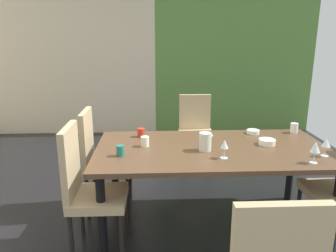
# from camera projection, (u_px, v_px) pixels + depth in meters

# --- Properties ---
(ground_plane) EXTENTS (5.93, 6.08, 0.02)m
(ground_plane) POSITION_uv_depth(u_px,v_px,m) (144.00, 218.00, 3.18)
(ground_plane) COLOR black
(back_panel_interior) EXTENTS (3.11, 0.10, 2.87)m
(back_panel_interior) POSITION_uv_depth(u_px,v_px,m) (65.00, 52.00, 5.62)
(back_panel_interior) COLOR beige
(back_panel_interior) RESTS_ON ground_plane
(garden_window_panel) EXTENTS (2.82, 0.10, 2.87)m
(garden_window_panel) POSITION_uv_depth(u_px,v_px,m) (235.00, 52.00, 5.75)
(garden_window_panel) COLOR #557F39
(garden_window_panel) RESTS_ON ground_plane
(dining_table) EXTENTS (2.04, 1.08, 0.76)m
(dining_table) POSITION_uv_depth(u_px,v_px,m) (212.00, 155.00, 2.90)
(dining_table) COLOR brown
(dining_table) RESTS_ON ground_plane
(chair_left_far) EXTENTS (0.45, 0.44, 1.02)m
(chair_left_far) POSITION_uv_depth(u_px,v_px,m) (100.00, 157.00, 3.19)
(chair_left_far) COLOR tan
(chair_left_far) RESTS_ON ground_plane
(chair_left_near) EXTENTS (0.45, 0.44, 1.05)m
(chair_left_near) POSITION_uv_depth(u_px,v_px,m) (87.00, 185.00, 2.57)
(chair_left_near) COLOR tan
(chair_left_near) RESTS_ON ground_plane
(chair_head_far) EXTENTS (0.44, 0.45, 0.96)m
(chair_head_far) POSITION_uv_depth(u_px,v_px,m) (196.00, 128.00, 4.31)
(chair_head_far) COLOR tan
(chair_head_far) RESTS_ON ground_plane
(wine_glass_near_shelf) EXTENTS (0.08, 0.08, 0.17)m
(wine_glass_near_shelf) POSITION_uv_depth(u_px,v_px,m) (315.00, 147.00, 2.49)
(wine_glass_near_shelf) COLOR silver
(wine_glass_near_shelf) RESTS_ON dining_table
(wine_glass_north) EXTENTS (0.06, 0.06, 0.16)m
(wine_glass_north) POSITION_uv_depth(u_px,v_px,m) (224.00, 145.00, 2.59)
(wine_glass_north) COLOR silver
(wine_glass_north) RESTS_ON dining_table
(wine_glass_near_window) EXTENTS (0.07, 0.07, 0.15)m
(wine_glass_near_window) POSITION_uv_depth(u_px,v_px,m) (326.00, 143.00, 2.64)
(wine_glass_near_window) COLOR silver
(wine_glass_near_window) RESTS_ON dining_table
(serving_bowl_front) EXTENTS (0.15, 0.15, 0.05)m
(serving_bowl_front) POSITION_uv_depth(u_px,v_px,m) (267.00, 142.00, 2.94)
(serving_bowl_front) COLOR white
(serving_bowl_front) RESTS_ON dining_table
(serving_bowl_rear) EXTENTS (0.13, 0.13, 0.04)m
(serving_bowl_rear) POSITION_uv_depth(u_px,v_px,m) (253.00, 132.00, 3.28)
(serving_bowl_rear) COLOR white
(serving_bowl_rear) RESTS_ON dining_table
(cup_center) EXTENTS (0.07, 0.07, 0.09)m
(cup_center) POSITION_uv_depth(u_px,v_px,m) (145.00, 141.00, 2.89)
(cup_center) COLOR white
(cup_center) RESTS_ON dining_table
(cup_left) EXTENTS (0.07, 0.07, 0.08)m
(cup_left) POSITION_uv_depth(u_px,v_px,m) (141.00, 133.00, 3.17)
(cup_left) COLOR red
(cup_left) RESTS_ON dining_table
(cup_corner) EXTENTS (0.07, 0.07, 0.10)m
(cup_corner) POSITION_uv_depth(u_px,v_px,m) (294.00, 128.00, 3.30)
(cup_corner) COLOR white
(cup_corner) RESTS_ON dining_table
(cup_west) EXTENTS (0.07, 0.07, 0.09)m
(cup_west) POSITION_uv_depth(u_px,v_px,m) (120.00, 151.00, 2.66)
(cup_west) COLOR #247163
(cup_west) RESTS_ON dining_table
(pitcher_east) EXTENTS (0.12, 0.11, 0.16)m
(pitcher_east) POSITION_uv_depth(u_px,v_px,m) (205.00, 142.00, 2.78)
(pitcher_east) COLOR silver
(pitcher_east) RESTS_ON dining_table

